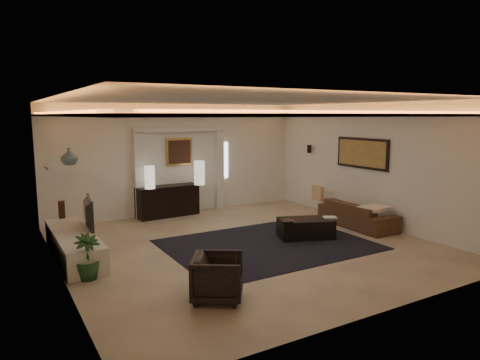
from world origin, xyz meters
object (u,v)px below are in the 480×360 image
sofa (357,214)px  armchair (218,277)px  console (168,201)px  coffee_table (306,228)px

sofa → armchair: 5.16m
console → coffee_table: console is taller
console → coffee_table: 3.89m
sofa → armchair: armchair is taller
console → coffee_table: (1.83, -3.42, -0.20)m
coffee_table → sofa: bearing=25.4°
console → sofa: bearing=-46.4°
console → armchair: 5.41m
console → armchair: bearing=-106.8°
coffee_table → armchair: (-3.08, -1.84, 0.12)m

